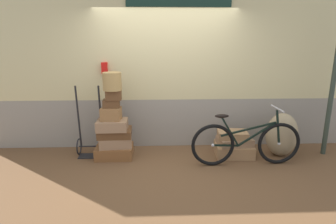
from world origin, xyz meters
name	(u,v)px	position (x,y,z in m)	size (l,w,h in m)	color
ground	(168,164)	(0.00, 0.00, -0.03)	(8.75, 5.20, 0.06)	brown
station_building	(167,65)	(0.01, 0.85, 1.52)	(6.75, 0.74, 3.03)	gray
suitcase_0	(115,151)	(-0.91, 0.26, 0.10)	(0.62, 0.47, 0.20)	brown
suitcase_1	(116,141)	(-0.88, 0.27, 0.28)	(0.54, 0.40, 0.17)	#937051
suitcase_2	(115,133)	(-0.89, 0.27, 0.44)	(0.56, 0.41, 0.13)	brown
suitcase_3	(112,125)	(-0.92, 0.23, 0.59)	(0.50, 0.38, 0.17)	#937051
suitcase_4	(111,114)	(-0.93, 0.24, 0.78)	(0.31, 0.25, 0.21)	olive
suitcase_5	(111,103)	(-0.92, 0.27, 0.95)	(0.27, 0.20, 0.13)	brown
suitcase_6	(114,95)	(-0.88, 0.26, 1.09)	(0.26, 0.20, 0.16)	brown
suitcase_7	(234,149)	(1.17, 0.26, 0.10)	(0.64, 0.50, 0.20)	#9E754C
suitcase_8	(235,141)	(1.17, 0.23, 0.27)	(0.56, 0.39, 0.12)	#937051
suitcase_9	(232,135)	(1.13, 0.23, 0.39)	(0.50, 0.35, 0.12)	#9E754C
wicker_basket	(112,81)	(-0.89, 0.25, 1.32)	(0.30, 0.30, 0.29)	#A8844C
luggage_trolley	(91,140)	(-1.33, 0.38, 0.28)	(0.46, 0.36, 1.23)	black
burlap_sack	(282,135)	(1.98, 0.21, 0.38)	(0.54, 0.46, 0.76)	#9E8966
bicycle	(246,143)	(1.25, -0.14, 0.37)	(1.77, 0.46, 0.95)	black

